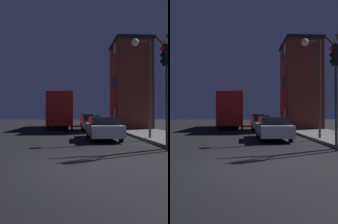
% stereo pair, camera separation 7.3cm
% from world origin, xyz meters
% --- Properties ---
extents(ground_plane, '(120.00, 120.00, 0.00)m').
position_xyz_m(ground_plane, '(0.00, 0.00, 0.00)').
color(ground_plane, black).
extents(brick_building, '(3.79, 4.75, 9.09)m').
position_xyz_m(brick_building, '(5.48, 16.10, 4.72)').
color(brick_building, brown).
rests_on(brick_building, sidewalk).
extents(streetlamp, '(1.19, 0.44, 5.97)m').
position_xyz_m(streetlamp, '(3.56, 6.17, 4.35)').
color(streetlamp, '#38383A').
rests_on(streetlamp, sidewalk).
extents(traffic_light, '(0.43, 0.24, 4.52)m').
position_xyz_m(traffic_light, '(3.22, 2.30, 3.24)').
color(traffic_light, '#38383A').
rests_on(traffic_light, ground).
extents(bus, '(2.55, 9.82, 3.86)m').
position_xyz_m(bus, '(-1.88, 18.61, 2.29)').
color(bus, red).
rests_on(bus, ground).
extents(car_near_lane, '(1.82, 4.65, 1.40)m').
position_xyz_m(car_near_lane, '(1.18, 6.84, 0.73)').
color(car_near_lane, '#B7BABF').
rests_on(car_near_lane, ground).
extents(car_mid_lane, '(1.72, 3.82, 1.45)m').
position_xyz_m(car_mid_lane, '(1.11, 14.48, 0.76)').
color(car_mid_lane, beige).
rests_on(car_mid_lane, ground).
extents(car_far_lane, '(1.71, 3.97, 1.59)m').
position_xyz_m(car_far_lane, '(1.35, 22.28, 0.83)').
color(car_far_lane, '#B21E19').
rests_on(car_far_lane, ground).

